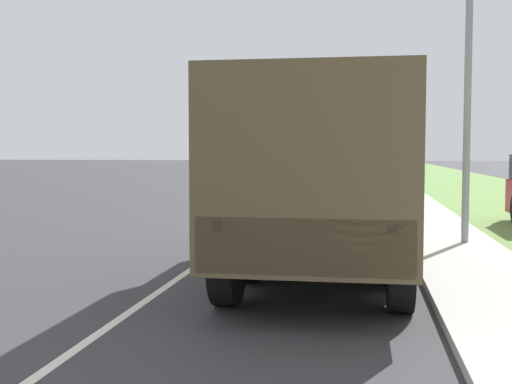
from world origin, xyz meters
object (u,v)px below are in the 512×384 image
Objects in this scene: military_truck at (323,172)px; car_third_ahead at (349,167)px; car_second_ahead at (342,174)px; car_nearest_ahead at (334,190)px; lamp_post at (459,4)px.

car_third_ahead is (-0.37, 40.47, -0.95)m from military_truck.
car_second_ahead reaches higher than car_third_ahead.
car_nearest_ahead is 13.66m from car_second_ahead.
military_truck is 1.61× the size of car_nearest_ahead.
car_third_ahead is 37.48m from lamp_post.
car_third_ahead is (0.07, 15.06, -0.01)m from car_second_ahead.
car_nearest_ahead is 0.91× the size of car_third_ahead.
military_truck is 1.47× the size of car_third_ahead.
car_nearest_ahead is (-0.32, 11.74, -0.98)m from military_truck.
car_second_ahead is at bearing 90.99° from military_truck.
car_second_ahead reaches higher than car_nearest_ahead.
military_truck is at bearing -126.12° from lamp_post.
lamp_post is at bearing -82.61° from car_second_ahead.
lamp_post reaches higher than military_truck.
car_third_ahead is at bearing 90.53° from military_truck.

